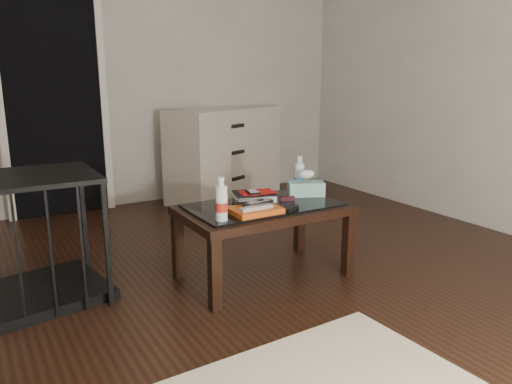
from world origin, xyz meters
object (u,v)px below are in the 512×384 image
(coffee_table, at_px, (263,214))
(dresser, at_px, (225,154))
(pet_crate, at_px, (15,265))
(textbook, at_px, (254,196))
(tissue_box, at_px, (306,189))
(water_bottle_right, at_px, (299,174))
(water_bottle_left, at_px, (221,199))

(coffee_table, distance_m, dresser, 2.02)
(pet_crate, distance_m, textbook, 1.41)
(tissue_box, bearing_deg, water_bottle_right, 104.41)
(pet_crate, bearing_deg, dresser, 27.13)
(dresser, height_order, tissue_box, dresser)
(dresser, bearing_deg, tissue_box, -121.98)
(coffee_table, xyz_separation_m, water_bottle_left, (-0.37, -0.17, 0.18))
(water_bottle_right, bearing_deg, pet_crate, 174.04)
(textbook, height_order, tissue_box, tissue_box)
(textbook, height_order, water_bottle_right, water_bottle_right)
(coffee_table, xyz_separation_m, water_bottle_right, (0.38, 0.16, 0.18))
(textbook, bearing_deg, pet_crate, -172.12)
(water_bottle_left, bearing_deg, coffee_table, 24.58)
(dresser, xyz_separation_m, pet_crate, (-2.06, -1.55, -0.22))
(pet_crate, height_order, water_bottle_right, pet_crate)
(textbook, distance_m, tissue_box, 0.36)
(coffee_table, bearing_deg, tissue_box, 8.27)
(coffee_table, height_order, water_bottle_right, water_bottle_right)
(coffee_table, height_order, dresser, dresser)
(dresser, height_order, water_bottle_left, dresser)
(water_bottle_right, relative_size, tissue_box, 1.03)
(dresser, distance_m, pet_crate, 2.59)
(dresser, bearing_deg, coffee_table, -131.67)
(pet_crate, height_order, textbook, pet_crate)
(coffee_table, bearing_deg, water_bottle_left, -155.42)
(coffee_table, relative_size, water_bottle_left, 4.20)
(textbook, bearing_deg, tissue_box, 5.83)
(dresser, relative_size, pet_crate, 1.32)
(water_bottle_right, height_order, tissue_box, water_bottle_right)
(dresser, distance_m, water_bottle_right, 1.76)
(textbook, relative_size, water_bottle_left, 1.05)
(coffee_table, distance_m, pet_crate, 1.41)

